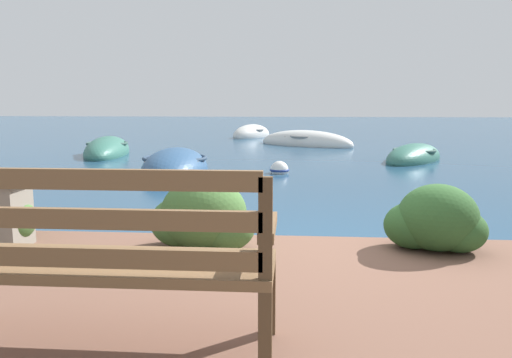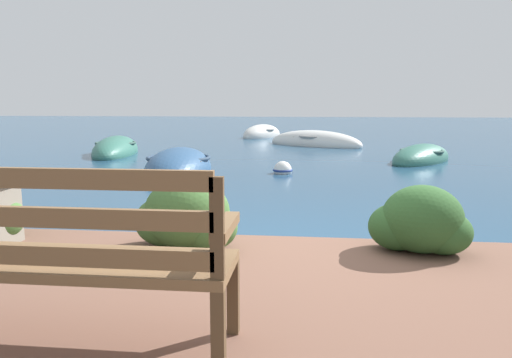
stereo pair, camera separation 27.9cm
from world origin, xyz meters
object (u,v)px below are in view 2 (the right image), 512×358
(rowboat_nearest, at_px, (179,170))
(rowboat_outer, at_px, (315,143))
(park_bench, at_px, (62,254))
(rowboat_mid, at_px, (421,159))
(rowboat_far, at_px, (116,151))
(rowboat_distant, at_px, (262,135))
(mooring_buoy, at_px, (283,170))

(rowboat_nearest, height_order, rowboat_outer, rowboat_nearest)
(rowboat_nearest, bearing_deg, park_bench, 5.87)
(rowboat_mid, relative_size, rowboat_far, 0.80)
(rowboat_far, xyz_separation_m, rowboat_distant, (3.34, 6.55, 0.01))
(rowboat_far, relative_size, rowboat_outer, 0.99)
(mooring_buoy, bearing_deg, rowboat_nearest, -173.23)
(rowboat_far, xyz_separation_m, mooring_buoy, (4.72, -3.17, -0.01))
(park_bench, relative_size, rowboat_nearest, 0.59)
(rowboat_mid, relative_size, rowboat_outer, 0.80)
(rowboat_outer, height_order, rowboat_distant, rowboat_distant)
(rowboat_far, bearing_deg, rowboat_outer, -70.82)
(rowboat_outer, bearing_deg, rowboat_distant, -27.15)
(rowboat_outer, distance_m, mooring_buoy, 6.34)
(rowboat_mid, distance_m, rowboat_distant, 8.68)
(park_bench, distance_m, rowboat_mid, 10.67)
(rowboat_mid, xyz_separation_m, rowboat_far, (-7.89, 0.84, 0.01))
(park_bench, height_order, rowboat_mid, park_bench)
(rowboat_mid, bearing_deg, mooring_buoy, -22.15)
(rowboat_nearest, bearing_deg, rowboat_outer, 152.35)
(rowboat_nearest, bearing_deg, rowboat_mid, 111.22)
(rowboat_distant, xyz_separation_m, mooring_buoy, (1.38, -9.72, -0.01))
(rowboat_mid, bearing_deg, rowboat_distant, -116.93)
(park_bench, xyz_separation_m, rowboat_mid, (3.79, 9.96, -0.64))
(rowboat_mid, bearing_deg, rowboat_outer, -116.42)
(rowboat_outer, bearing_deg, rowboat_mid, 153.98)
(park_bench, height_order, mooring_buoy, park_bench)
(mooring_buoy, bearing_deg, rowboat_outer, 83.90)
(park_bench, bearing_deg, rowboat_nearest, 108.86)
(rowboat_mid, relative_size, rowboat_distant, 1.10)
(rowboat_far, distance_m, rowboat_distant, 7.36)
(rowboat_outer, relative_size, rowboat_distant, 1.38)
(rowboat_outer, bearing_deg, park_bench, 116.54)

